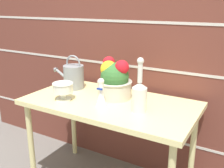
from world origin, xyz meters
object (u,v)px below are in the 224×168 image
(watering_can, at_px, (73,76))
(crystal_pedestal_bowl, at_px, (63,89))
(flower_planter, at_px, (114,80))
(figurine_vase, at_px, (102,95))
(glass_decanter, at_px, (139,94))

(watering_can, distance_m, crystal_pedestal_bowl, 0.29)
(flower_planter, height_order, figurine_vase, flower_planter)
(flower_planter, xyz_separation_m, glass_decanter, (0.27, -0.14, -0.02))
(flower_planter, xyz_separation_m, figurine_vase, (0.01, -0.20, -0.06))
(crystal_pedestal_bowl, relative_size, glass_decanter, 0.43)
(crystal_pedestal_bowl, xyz_separation_m, flower_planter, (0.30, 0.23, 0.05))
(watering_can, height_order, crystal_pedestal_bowl, watering_can)
(glass_decanter, height_order, figurine_vase, glass_decanter)
(glass_decanter, distance_m, figurine_vase, 0.26)
(glass_decanter, xyz_separation_m, figurine_vase, (-0.26, -0.05, -0.04))
(watering_can, xyz_separation_m, glass_decanter, (0.68, -0.18, 0.01))
(crystal_pedestal_bowl, relative_size, figurine_vase, 0.76)
(watering_can, relative_size, figurine_vase, 1.56)
(figurine_vase, bearing_deg, crystal_pedestal_bowl, -173.49)
(crystal_pedestal_bowl, distance_m, glass_decanter, 0.57)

